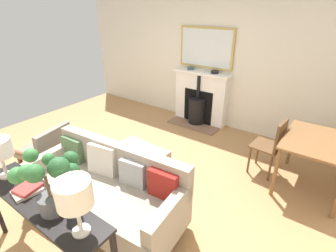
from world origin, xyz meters
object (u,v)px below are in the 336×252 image
Objects in this scene: sofa at (107,191)px; armchair_accent at (47,147)px; fireplace at (200,101)px; mantel_bowl_near at (191,68)px; potted_plant at (49,178)px; ottoman at (137,159)px; dining_table at (317,147)px; console_table at (42,208)px; dining_chair_near_fireplace at (273,143)px; mantel_bowl_far at (215,72)px; book_stack at (28,190)px; table_lamp_far_end at (74,195)px.

sofa is 1.42m from armchair_accent.
fireplace reaches higher than armchair_accent.
mantel_bowl_near is 3.92m from potted_plant.
ottoman is at bearing -160.05° from potted_plant.
console_table is at bearing -34.35° from dining_table.
dining_chair_near_fireplace is at bearing 146.18° from sofa.
armchair_accent is (2.92, -0.97, -0.06)m from fireplace.
mantel_bowl_far is at bearing -117.52° from dining_table.
armchair_accent is 2.87× the size of book_stack.
mantel_bowl_far is 0.32× the size of table_lamp_far_end.
mantel_bowl_near is at bearing -112.32° from dining_table.
sofa reaches higher than ottoman.
mantel_bowl_far is at bearing 157.33° from armchair_accent.
mantel_bowl_far reaches higher than armchair_accent.
sofa is at bearing 8.48° from fireplace.
console_table is at bearing 2.82° from mantel_bowl_far.
fireplace is 3.80m from console_table.
console_table is (1.61, 0.32, 0.45)m from ottoman.
potted_plant reaches higher than mantel_bowl_far.
mantel_bowl_near is 0.18× the size of armchair_accent.
book_stack is (0.86, 1.24, 0.38)m from armchair_accent.
book_stack is (3.81, 0.56, -0.33)m from mantel_bowl_near.
sofa is at bearing 3.40° from mantel_bowl_far.
potted_plant reaches higher than dining_chair_near_fireplace.
mantel_bowl_far is 0.20× the size of armchair_accent.
ottoman is 0.54× the size of console_table.
mantel_bowl_near is at bearing 167.02° from armchair_accent.
fireplace is at bearing -176.49° from ottoman.
mantel_bowl_near is 3.91m from console_table.
armchair_accent is 1.62× the size of table_lamp_far_end.
dining_chair_near_fireplace reaches higher than ottoman.
dining_chair_near_fireplace is at bearing 124.32° from armchair_accent.
potted_plant is at bearing 93.39° from console_table.
mantel_bowl_near reaches higher than sofa.
table_lamp_far_end is at bearing 19.39° from mantel_bowl_near.
table_lamp_far_end is at bearing 15.65° from fireplace.
book_stack is at bearing 55.37° from armchair_accent.
armchair_accent is at bearing -18.30° from fireplace.
console_table is at bearing 6.92° from fireplace.
ottoman is 0.96× the size of dining_chair_near_fireplace.
sofa is 1.23× the size of console_table.
dining_table is (1.07, 2.06, -0.48)m from mantel_bowl_far.
armchair_accent is 2.31m from table_lamp_far_end.
fireplace is 0.70m from mantel_bowl_far.
book_stack reaches higher than console_table.
dining_chair_near_fireplace reaches higher than console_table.
dining_chair_near_fireplace is (-1.12, 1.65, 0.31)m from ottoman.
ottoman is 3.18× the size of book_stack.
armchair_accent is at bearing -120.96° from console_table.
sofa is 3.47× the size of potted_plant.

